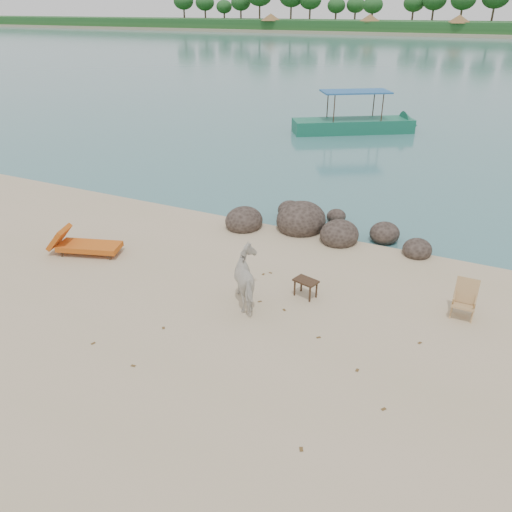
{
  "coord_description": "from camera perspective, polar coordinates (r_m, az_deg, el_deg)",
  "views": [
    {
      "loc": [
        5.09,
        -7.76,
        6.45
      ],
      "look_at": [
        0.35,
        2.0,
        1.0
      ],
      "focal_mm": 35.0,
      "sensor_mm": 36.0,
      "label": 1
    }
  ],
  "objects": [
    {
      "name": "water",
      "position": [
        98.1,
        24.54,
        20.71
      ],
      "size": [
        400.0,
        400.0,
        0.0
      ],
      "primitive_type": "plane",
      "color": "#35646B",
      "rests_on": "ground"
    },
    {
      "name": "side_table",
      "position": [
        12.31,
        5.68,
        -3.82
      ],
      "size": [
        0.65,
        0.51,
        0.46
      ],
      "primitive_type": null,
      "rotation": [
        0.0,
        0.0,
        -0.27
      ],
      "color": "black",
      "rests_on": "ground"
    },
    {
      "name": "lounge_chair",
      "position": [
        15.1,
        -18.53,
        1.31
      ],
      "size": [
        2.34,
        1.42,
        0.66
      ],
      "primitive_type": null,
      "rotation": [
        0.0,
        0.0,
        0.31
      ],
      "color": "#C66917",
      "rests_on": "ground"
    },
    {
      "name": "far_shore",
      "position": [
        177.95,
        26.31,
        22.12
      ],
      "size": [
        420.0,
        90.0,
        1.4
      ],
      "primitive_type": "cube",
      "color": "tan",
      "rests_on": "ground"
    },
    {
      "name": "boulders",
      "position": [
        15.93,
        6.2,
        3.49
      ],
      "size": [
        6.41,
        2.91,
        1.18
      ],
      "rotation": [
        0.0,
        0.0,
        -0.27
      ],
      "color": "black",
      "rests_on": "ground"
    },
    {
      "name": "far_scenery",
      "position": [
        144.58,
        26.08,
        22.94
      ],
      "size": [
        420.0,
        18.0,
        9.5
      ],
      "color": "#1E4C1E",
      "rests_on": "ground"
    },
    {
      "name": "deck_chair",
      "position": [
        12.32,
        22.68,
        -4.87
      ],
      "size": [
        0.55,
        0.61,
        0.86
      ],
      "primitive_type": null,
      "rotation": [
        0.0,
        0.0,
        -0.01
      ],
      "color": "tan",
      "rests_on": "ground"
    },
    {
      "name": "dead_leaves",
      "position": [
        11.01,
        1.41,
        -9.14
      ],
      "size": [
        6.37,
        5.34,
        0.0
      ],
      "color": "brown",
      "rests_on": "ground"
    },
    {
      "name": "boat_near",
      "position": [
        29.68,
        11.27,
        17.27
      ],
      "size": [
        7.35,
        5.55,
        3.7
      ],
      "primitive_type": null,
      "rotation": [
        0.0,
        0.0,
        0.57
      ],
      "color": "#18684D",
      "rests_on": "water"
    },
    {
      "name": "cow",
      "position": [
        11.82,
        -0.74,
        -2.75
      ],
      "size": [
        1.5,
        1.62,
        1.29
      ],
      "primitive_type": "imported",
      "rotation": [
        0.0,
        0.0,
        3.83
      ],
      "color": "silver",
      "rests_on": "ground"
    }
  ]
}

